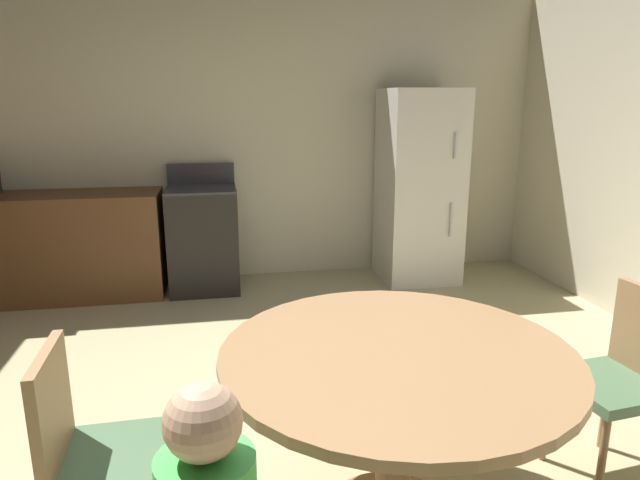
{
  "coord_description": "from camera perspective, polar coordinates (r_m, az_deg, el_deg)",
  "views": [
    {
      "loc": [
        -0.27,
        -2.11,
        1.66
      ],
      "look_at": [
        0.31,
        1.0,
        0.86
      ],
      "focal_mm": 31.23,
      "sensor_mm": 36.0,
      "label": 1
    }
  ],
  "objects": [
    {
      "name": "wall_back",
      "position": [
        5.32,
        -7.74,
        10.7
      ],
      "size": [
        5.87,
        0.12,
        2.7
      ],
      "primitive_type": "cube",
      "color": "beige",
      "rests_on": "ground"
    },
    {
      "name": "chair_west",
      "position": [
        2.18,
        -22.29,
        -19.16
      ],
      "size": [
        0.41,
        0.41,
        0.87
      ],
      "rotation": [
        0.0,
        0.0,
        6.31
      ],
      "color": "#9E754C",
      "rests_on": "ground"
    },
    {
      "name": "oven_range",
      "position": [
        5.06,
        -11.86,
        0.2
      ],
      "size": [
        0.6,
        0.6,
        1.1
      ],
      "color": "black",
      "rests_on": "ground"
    },
    {
      "name": "kitchen_counter",
      "position": [
        5.25,
        -25.99,
        -0.62
      ],
      "size": [
        1.87,
        0.6,
        0.9
      ],
      "primitive_type": "cube",
      "color": "brown",
      "rests_on": "ground"
    },
    {
      "name": "dining_table",
      "position": [
        2.19,
        7.82,
        -14.63
      ],
      "size": [
        1.33,
        1.33,
        0.76
      ],
      "color": "#9E754C",
      "rests_on": "ground"
    },
    {
      "name": "chair_east",
      "position": [
        2.84,
        28.71,
        -11.83
      ],
      "size": [
        0.44,
        0.44,
        0.87
      ],
      "rotation": [
        0.0,
        0.0,
        3.25
      ],
      "color": "#9E754C",
      "rests_on": "ground"
    },
    {
      "name": "refrigerator",
      "position": [
        5.25,
        10.12,
        5.4
      ],
      "size": [
        0.68,
        0.68,
        1.76
      ],
      "color": "silver",
      "rests_on": "ground"
    }
  ]
}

